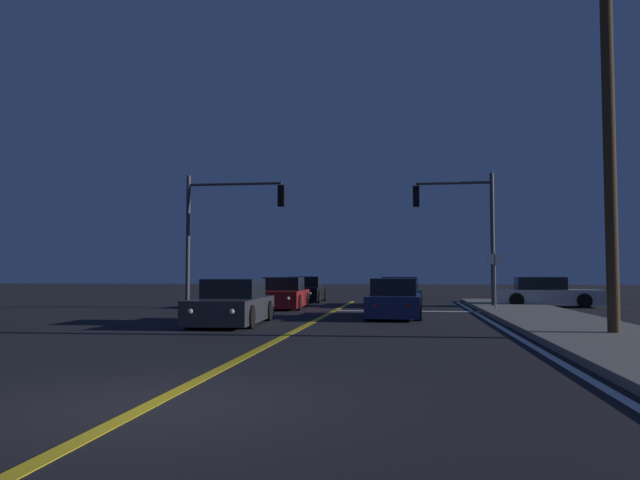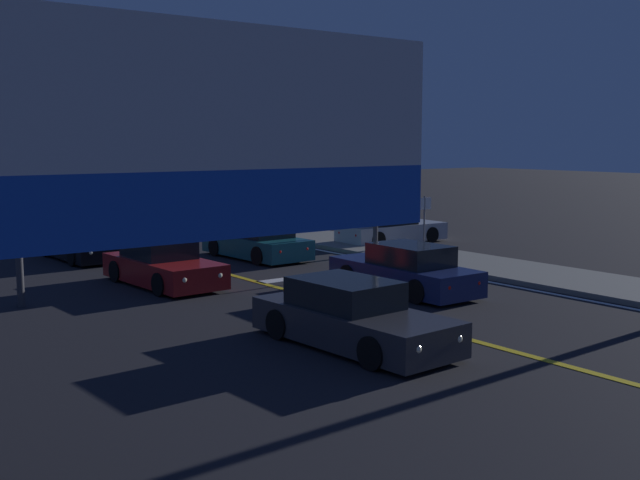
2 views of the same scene
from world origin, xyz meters
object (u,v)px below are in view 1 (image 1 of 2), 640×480
object	(u,v)px
car_mid_block_navy	(395,300)
traffic_signal_far_left	(223,219)
car_side_waiting_black	(305,291)
utility_pole_right	(608,88)
car_parked_curb_red	(283,295)
car_distant_tail_silver	(545,294)
car_far_approaching_teal	(399,293)
street_sign_corner	(495,272)
traffic_signal_near_right	(464,219)
car_following_oncoming_charcoal	(232,304)

from	to	relation	value
car_mid_block_navy	traffic_signal_far_left	distance (m)	9.26
car_side_waiting_black	utility_pole_right	distance (m)	20.90
car_parked_curb_red	car_distant_tail_silver	world-z (taller)	same
car_distant_tail_silver	traffic_signal_far_left	size ratio (longest dim) A/B	0.81
car_far_approaching_teal	street_sign_corner	distance (m)	5.95
car_far_approaching_teal	traffic_signal_near_right	size ratio (longest dim) A/B	0.77
car_mid_block_navy	traffic_signal_far_left	world-z (taller)	traffic_signal_far_left
car_far_approaching_teal	car_following_oncoming_charcoal	world-z (taller)	same
car_mid_block_navy	car_side_waiting_black	world-z (taller)	same
utility_pole_right	car_following_oncoming_charcoal	bearing A→B (deg)	163.93
car_mid_block_navy	street_sign_corner	bearing A→B (deg)	40.42
car_far_approaching_teal	car_distant_tail_silver	bearing A→B (deg)	-0.62
car_following_oncoming_charcoal	utility_pole_right	size ratio (longest dim) A/B	0.42
car_side_waiting_black	car_parked_curb_red	xyz separation A→B (m)	(0.07, -6.29, -0.00)
car_parked_curb_red	car_distant_tail_silver	bearing A→B (deg)	-168.56
car_side_waiting_black	car_following_oncoming_charcoal	bearing A→B (deg)	89.80
car_parked_curb_red	utility_pole_right	distance (m)	15.95
car_far_approaching_teal	traffic_signal_near_right	xyz separation A→B (m)	(2.81, -1.76, 3.26)
utility_pole_right	street_sign_corner	distance (m)	10.36
car_far_approaching_teal	utility_pole_right	bearing A→B (deg)	-71.95
car_distant_tail_silver	utility_pole_right	bearing A→B (deg)	-3.58
car_far_approaching_teal	car_mid_block_navy	size ratio (longest dim) A/B	0.97
car_side_waiting_black	traffic_signal_near_right	bearing A→B (deg)	144.24
car_mid_block_navy	traffic_signal_near_right	bearing A→B (deg)	65.30
utility_pole_right	car_far_approaching_teal	bearing A→B (deg)	110.18
car_far_approaching_teal	car_side_waiting_black	size ratio (longest dim) A/B	1.02
traffic_signal_far_left	traffic_signal_near_right	bearing A→B (deg)	7.76
car_following_oncoming_charcoal	car_parked_curb_red	size ratio (longest dim) A/B	1.06
traffic_signal_far_left	car_following_oncoming_charcoal	bearing A→B (deg)	-71.14
car_side_waiting_black	car_distant_tail_silver	bearing A→B (deg)	162.18
car_mid_block_navy	car_distant_tail_silver	distance (m)	10.18
car_distant_tail_silver	car_mid_block_navy	bearing A→B (deg)	-37.97
traffic_signal_far_left	street_sign_corner	distance (m)	11.49
car_side_waiting_black	car_distant_tail_silver	distance (m)	12.01
car_mid_block_navy	car_distant_tail_silver	bearing A→B (deg)	51.11
car_following_oncoming_charcoal	traffic_signal_far_left	distance (m)	8.96
car_mid_block_navy	car_parked_curb_red	bearing A→B (deg)	135.69
traffic_signal_far_left	utility_pole_right	size ratio (longest dim) A/B	0.51
car_far_approaching_teal	car_distant_tail_silver	xyz separation A→B (m)	(6.52, 0.17, -0.00)
car_side_waiting_black	utility_pole_right	size ratio (longest dim) A/B	0.39
traffic_signal_far_left	car_parked_curb_red	bearing A→B (deg)	11.38
traffic_signal_near_right	car_side_waiting_black	bearing A→B (deg)	-34.75
car_far_approaching_teal	car_parked_curb_red	xyz separation A→B (m)	(-4.92, -2.64, -0.00)
car_parked_curb_red	car_distant_tail_silver	size ratio (longest dim) A/B	0.96
car_following_oncoming_charcoal	car_parked_curb_red	bearing A→B (deg)	-91.78
car_parked_curb_red	car_mid_block_navy	bearing A→B (deg)	132.07
traffic_signal_near_right	utility_pole_right	bearing A→B (deg)	100.73
car_far_approaching_teal	car_distant_tail_silver	world-z (taller)	same
street_sign_corner	car_following_oncoming_charcoal	bearing A→B (deg)	-142.60
car_side_waiting_black	car_distant_tail_silver	world-z (taller)	same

